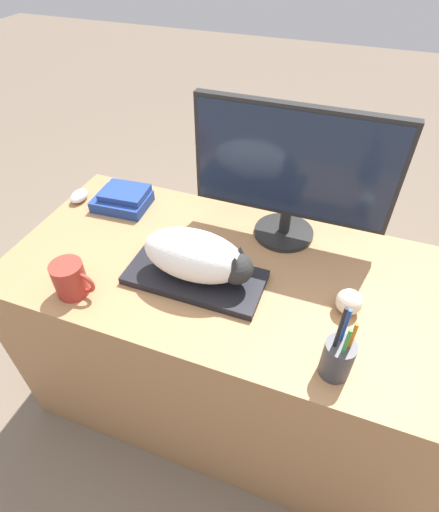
% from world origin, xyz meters
% --- Properties ---
extents(ground_plane, '(12.00, 12.00, 0.00)m').
position_xyz_m(ground_plane, '(0.00, 0.00, 0.00)').
color(ground_plane, '#6B5B4C').
extents(desk, '(1.45, 0.68, 0.75)m').
position_xyz_m(desk, '(0.00, 0.34, 0.37)').
color(desk, '#9E7047').
rests_on(desk, ground_plane).
extents(keyboard, '(0.41, 0.19, 0.02)m').
position_xyz_m(keyboard, '(-0.11, 0.26, 0.76)').
color(keyboard, black).
rests_on(keyboard, desk).
extents(cat, '(0.33, 0.15, 0.15)m').
position_xyz_m(cat, '(-0.09, 0.26, 0.85)').
color(cat, white).
rests_on(cat, keyboard).
extents(monitor, '(0.61, 0.20, 0.44)m').
position_xyz_m(monitor, '(0.09, 0.57, 1.00)').
color(monitor, black).
rests_on(monitor, desk).
extents(computer_mouse, '(0.05, 0.08, 0.04)m').
position_xyz_m(computer_mouse, '(-0.68, 0.50, 0.77)').
color(computer_mouse, silver).
rests_on(computer_mouse, desk).
extents(coffee_mug, '(0.13, 0.09, 0.11)m').
position_xyz_m(coffee_mug, '(-0.42, 0.10, 0.80)').
color(coffee_mug, '#9E2D23').
rests_on(coffee_mug, desk).
extents(pen_cup, '(0.07, 0.07, 0.24)m').
position_xyz_m(pen_cup, '(0.33, 0.10, 0.81)').
color(pen_cup, '#38383D').
rests_on(pen_cup, desk).
extents(baseball, '(0.07, 0.07, 0.07)m').
position_xyz_m(baseball, '(0.33, 0.30, 0.79)').
color(baseball, beige).
rests_on(baseball, desk).
extents(book_stack, '(0.20, 0.16, 0.07)m').
position_xyz_m(book_stack, '(-0.51, 0.53, 0.78)').
color(book_stack, navy).
rests_on(book_stack, desk).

